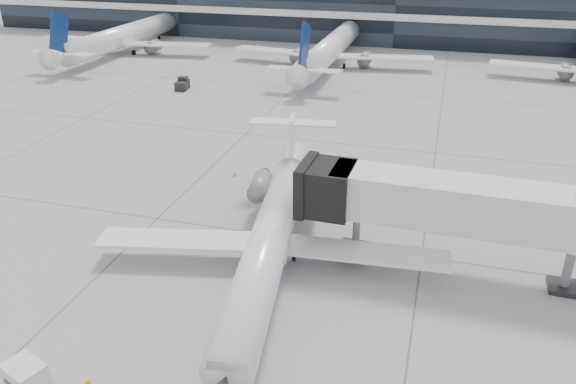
% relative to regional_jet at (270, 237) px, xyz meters
% --- Properties ---
extents(ground, '(220.00, 220.00, 0.00)m').
position_rel_regional_jet_xyz_m(ground, '(-0.45, 4.02, -2.28)').
color(ground, gray).
rests_on(ground, ground).
extents(terminal, '(170.00, 22.00, 10.00)m').
position_rel_regional_jet_xyz_m(terminal, '(-0.45, 86.02, 2.72)').
color(terminal, black).
rests_on(terminal, ground).
extents(bg_jet_left, '(32.00, 40.00, 9.60)m').
position_rel_regional_jet_xyz_m(bg_jet_left, '(-45.45, 59.02, -2.28)').
color(bg_jet_left, white).
rests_on(bg_jet_left, ground).
extents(bg_jet_center, '(32.00, 40.00, 9.60)m').
position_rel_regional_jet_xyz_m(bg_jet_center, '(-8.45, 59.02, -2.28)').
color(bg_jet_center, white).
rests_on(bg_jet_center, ground).
extents(regional_jet, '(23.11, 28.83, 6.66)m').
position_rel_regional_jet_xyz_m(regional_jet, '(0.00, 0.00, 0.00)').
color(regional_jet, white).
rests_on(regional_jet, ground).
extents(jet_bridge, '(20.64, 4.67, 6.63)m').
position_rel_regional_jet_xyz_m(jet_bridge, '(12.61, 2.78, 2.56)').
color(jet_bridge, '#AEB0B3').
rests_on(jet_bridge, ground).
extents(cargo_uld, '(2.61, 2.26, 1.79)m').
position_rel_regional_jet_xyz_m(cargo_uld, '(-7.83, -13.85, -1.37)').
color(cargo_uld, black).
rests_on(cargo_uld, ground).
extents(traffic_cone, '(0.37, 0.37, 0.49)m').
position_rel_regional_jet_xyz_m(traffic_cone, '(-7.58, 13.25, -2.04)').
color(traffic_cone, orange).
rests_on(traffic_cone, ground).
extents(far_tug, '(1.86, 2.73, 1.61)m').
position_rel_regional_jet_xyz_m(far_tug, '(-24.97, 38.87, -1.55)').
color(far_tug, black).
rests_on(far_tug, ground).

